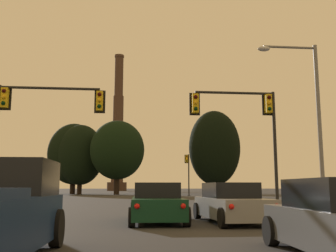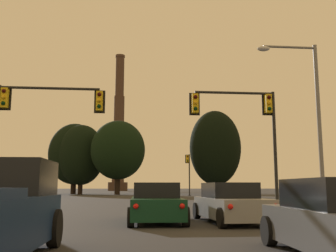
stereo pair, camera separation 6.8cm
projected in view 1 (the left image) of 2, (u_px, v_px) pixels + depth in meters
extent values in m
cube|color=black|center=(6.00, 178.00, 8.03)|extent=(1.85, 1.81, 0.72)
cube|color=navy|center=(3.00, 194.00, 4.98)|extent=(0.12, 2.43, 0.16)
cylinder|color=black|center=(57.00, 228.00, 8.39)|extent=(0.23, 0.80, 0.80)
cube|color=#0F3823|center=(157.00, 207.00, 14.46)|extent=(1.91, 4.64, 0.70)
cube|color=black|center=(157.00, 190.00, 14.78)|extent=(1.67, 2.24, 0.55)
cylinder|color=black|center=(133.00, 210.00, 16.24)|extent=(0.23, 0.64, 0.64)
cylinder|color=black|center=(176.00, 210.00, 16.37)|extent=(0.23, 0.64, 0.64)
cylinder|color=black|center=(132.00, 217.00, 12.49)|extent=(0.23, 0.64, 0.64)
cylinder|color=black|center=(187.00, 217.00, 12.62)|extent=(0.23, 0.64, 0.64)
sphere|color=red|center=(137.00, 206.00, 12.15)|extent=(0.17, 0.17, 0.17)
sphere|color=red|center=(183.00, 206.00, 12.25)|extent=(0.17, 0.17, 0.17)
cube|color=gray|center=(232.00, 208.00, 14.21)|extent=(1.98, 4.67, 0.70)
cube|color=black|center=(230.00, 190.00, 14.53)|extent=(1.71, 2.26, 0.55)
cylinder|color=black|center=(197.00, 211.00, 15.92)|extent=(0.25, 0.65, 0.64)
cylinder|color=black|center=(239.00, 210.00, 16.16)|extent=(0.25, 0.65, 0.64)
cylinder|color=black|center=(223.00, 218.00, 12.20)|extent=(0.25, 0.65, 0.64)
cylinder|color=black|center=(277.00, 217.00, 12.44)|extent=(0.25, 0.65, 0.64)
sphere|color=red|center=(232.00, 207.00, 11.86)|extent=(0.17, 0.17, 0.17)
sphere|color=red|center=(277.00, 206.00, 12.06)|extent=(0.17, 0.17, 0.17)
cylinder|color=black|center=(271.00, 231.00, 8.63)|extent=(0.25, 0.65, 0.64)
cube|color=yellow|center=(5.00, 98.00, 20.43)|extent=(0.34, 0.34, 1.04)
cube|color=black|center=(6.00, 99.00, 20.61)|extent=(0.58, 0.03, 1.25)
sphere|color=#320504|center=(4.00, 91.00, 20.30)|extent=(0.22, 0.22, 0.22)
sphere|color=#F2AD14|center=(4.00, 97.00, 20.25)|extent=(0.22, 0.22, 0.22)
sphere|color=black|center=(3.00, 103.00, 20.20)|extent=(0.22, 0.22, 0.22)
cylinder|color=black|center=(50.00, 88.00, 20.74)|extent=(5.18, 0.14, 0.14)
sphere|color=black|center=(0.00, 87.00, 20.49)|extent=(0.18, 0.18, 0.18)
cube|color=yellow|center=(100.00, 101.00, 20.89)|extent=(0.34, 0.34, 1.04)
cube|color=black|center=(100.00, 102.00, 21.07)|extent=(0.58, 0.03, 1.25)
sphere|color=#320504|center=(100.00, 94.00, 20.76)|extent=(0.22, 0.22, 0.22)
sphere|color=#F2AD14|center=(99.00, 100.00, 20.71)|extent=(0.22, 0.22, 0.22)
sphere|color=black|center=(99.00, 106.00, 20.66)|extent=(0.22, 0.22, 0.22)
cylinder|color=black|center=(189.00, 175.00, 57.70)|extent=(0.18, 0.18, 6.05)
cylinder|color=black|center=(189.00, 195.00, 57.24)|extent=(0.40, 0.40, 0.10)
cube|color=yellow|center=(187.00, 159.00, 58.03)|extent=(0.34, 0.34, 1.04)
cube|color=black|center=(187.00, 159.00, 58.21)|extent=(0.58, 0.03, 1.25)
sphere|color=#320504|center=(187.00, 157.00, 57.90)|extent=(0.22, 0.22, 0.22)
sphere|color=#F2AD14|center=(187.00, 159.00, 57.85)|extent=(0.22, 0.22, 0.22)
sphere|color=black|center=(187.00, 161.00, 57.80)|extent=(0.22, 0.22, 0.22)
cylinder|color=black|center=(275.00, 150.00, 21.36)|extent=(0.18, 0.18, 6.50)
cylinder|color=black|center=(278.00, 210.00, 20.87)|extent=(0.40, 0.40, 0.10)
cube|color=yellow|center=(268.00, 104.00, 21.73)|extent=(0.34, 0.34, 1.04)
cube|color=black|center=(267.00, 104.00, 21.90)|extent=(0.58, 0.03, 1.25)
sphere|color=#320504|center=(269.00, 97.00, 21.59)|extent=(0.22, 0.22, 0.22)
sphere|color=#F2AD14|center=(269.00, 103.00, 21.54)|extent=(0.22, 0.22, 0.22)
sphere|color=black|center=(270.00, 109.00, 21.49)|extent=(0.22, 0.22, 0.22)
cylinder|color=black|center=(234.00, 93.00, 21.63)|extent=(4.39, 0.14, 0.14)
sphere|color=black|center=(273.00, 94.00, 21.84)|extent=(0.18, 0.18, 0.18)
cube|color=yellow|center=(195.00, 103.00, 21.32)|extent=(0.34, 0.34, 1.04)
cube|color=black|center=(195.00, 104.00, 21.50)|extent=(0.58, 0.03, 1.25)
sphere|color=#320504|center=(196.00, 97.00, 21.18)|extent=(0.22, 0.22, 0.22)
sphere|color=#F2AD14|center=(196.00, 103.00, 21.13)|extent=(0.22, 0.22, 0.22)
sphere|color=black|center=(196.00, 109.00, 21.09)|extent=(0.22, 0.22, 0.22)
cylinder|color=slate|center=(320.00, 127.00, 19.36)|extent=(0.20, 0.20, 8.41)
cylinder|color=slate|center=(289.00, 47.00, 19.85)|extent=(2.69, 0.12, 0.12)
sphere|color=slate|center=(315.00, 48.00, 19.98)|extent=(0.20, 0.20, 0.20)
ellipsoid|color=silver|center=(264.00, 49.00, 19.71)|extent=(0.64, 0.36, 0.26)
cylinder|color=#3C2B22|center=(117.00, 187.00, 126.87)|extent=(6.35, 6.35, 2.74)
cylinder|color=#473328|center=(117.00, 160.00, 128.18)|extent=(3.97, 3.97, 14.29)
cylinder|color=#473328|center=(118.00, 117.00, 130.37)|extent=(3.41, 3.41, 14.29)
cylinder|color=#473328|center=(119.00, 76.00, 132.56)|extent=(2.86, 2.86, 14.29)
cylinder|color=#4E382C|center=(119.00, 56.00, 133.61)|extent=(3.20, 3.20, 0.70)
cylinder|color=black|center=(215.00, 185.00, 70.55)|extent=(0.94, 0.94, 3.25)
ellipsoid|color=black|center=(214.00, 148.00, 71.58)|extent=(9.36, 8.42, 13.61)
cylinder|color=black|center=(73.00, 185.00, 70.18)|extent=(0.93, 0.93, 3.09)
ellipsoid|color=black|center=(74.00, 154.00, 71.05)|extent=(9.32, 8.39, 10.99)
cylinder|color=black|center=(117.00, 183.00, 65.27)|extent=(0.91, 0.91, 3.71)
ellipsoid|color=black|center=(117.00, 150.00, 66.12)|extent=(9.11, 8.20, 9.94)
cylinder|color=black|center=(79.00, 186.00, 68.42)|extent=(0.82, 0.82, 2.92)
ellipsoid|color=black|center=(81.00, 155.00, 69.25)|extent=(8.16, 7.35, 10.61)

